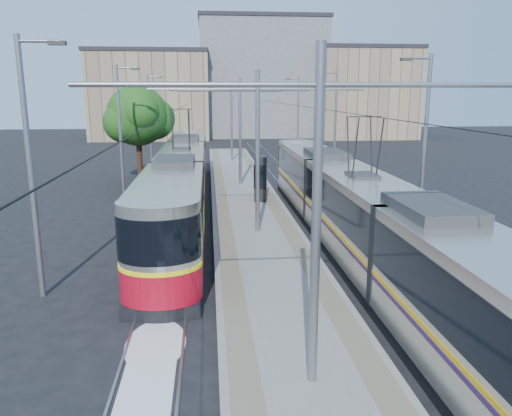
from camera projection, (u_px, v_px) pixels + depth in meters
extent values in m
plane|color=black|center=(284.00, 313.00, 14.74)|extent=(160.00, 160.00, 0.00)
cube|color=gray|center=(244.00, 194.00, 31.19)|extent=(4.00, 50.00, 0.30)
cube|color=gray|center=(220.00, 192.00, 31.02)|extent=(0.70, 50.00, 0.01)
cube|color=gray|center=(267.00, 192.00, 31.29)|extent=(0.70, 50.00, 0.01)
cube|color=gray|center=(174.00, 198.00, 30.82)|extent=(0.07, 70.00, 0.03)
cube|color=gray|center=(197.00, 197.00, 30.95)|extent=(0.07, 70.00, 0.03)
cube|color=gray|center=(289.00, 196.00, 31.49)|extent=(0.07, 70.00, 0.03)
cube|color=gray|center=(311.00, 195.00, 31.62)|extent=(0.07, 70.00, 0.03)
cube|color=silver|center=(149.00, 375.00, 11.49)|extent=(1.20, 5.00, 0.01)
cube|color=black|center=(183.00, 205.00, 27.96)|extent=(2.30, 28.42, 0.40)
cube|color=beige|center=(182.00, 176.00, 27.59)|extent=(2.40, 26.82, 2.90)
cube|color=black|center=(182.00, 167.00, 27.48)|extent=(2.43, 26.82, 1.30)
cube|color=#FFEE0D|center=(183.00, 183.00, 27.68)|extent=(2.43, 26.82, 0.12)
cube|color=red|center=(183.00, 192.00, 27.79)|extent=(2.42, 26.82, 1.10)
cube|color=#2D2D30|center=(181.00, 147.00, 27.23)|extent=(1.68, 3.00, 0.30)
cube|color=black|center=(358.00, 255.00, 19.39)|extent=(2.30, 29.23, 0.40)
cube|color=beige|center=(360.00, 214.00, 19.02)|extent=(2.40, 27.63, 2.90)
cube|color=black|center=(361.00, 201.00, 18.91)|extent=(2.43, 27.63, 1.30)
cube|color=#DF9C0B|center=(360.00, 224.00, 19.11)|extent=(2.43, 27.63, 0.12)
cube|color=#2D1448|center=(360.00, 228.00, 19.14)|extent=(2.43, 27.63, 0.10)
cube|color=#2D2D30|center=(362.00, 172.00, 18.66)|extent=(1.68, 3.00, 0.30)
cylinder|color=gray|center=(316.00, 223.00, 10.00)|extent=(0.20, 0.20, 7.00)
cylinder|color=gray|center=(320.00, 85.00, 9.39)|extent=(9.20, 0.10, 0.10)
cylinder|color=gray|center=(258.00, 153.00, 21.64)|extent=(0.20, 0.20, 7.00)
cylinder|color=gray|center=(258.00, 89.00, 21.03)|extent=(9.20, 0.10, 0.10)
cylinder|color=gray|center=(240.00, 132.00, 33.28)|extent=(0.20, 0.20, 7.00)
cylinder|color=gray|center=(240.00, 91.00, 32.67)|extent=(9.20, 0.10, 0.10)
cylinder|color=gray|center=(232.00, 122.00, 44.92)|extent=(0.20, 0.20, 7.00)
cylinder|color=gray|center=(231.00, 91.00, 44.31)|extent=(9.20, 0.10, 0.10)
cylinder|color=black|center=(183.00, 107.00, 29.64)|extent=(0.02, 70.00, 0.02)
cylinder|color=black|center=(302.00, 106.00, 30.31)|extent=(0.02, 70.00, 0.02)
cylinder|color=gray|center=(31.00, 173.00, 15.08)|extent=(0.18, 0.18, 8.00)
cube|color=#2D2D30|center=(57.00, 43.00, 14.34)|extent=(0.50, 0.22, 0.12)
cylinder|color=gray|center=(120.00, 132.00, 30.60)|extent=(0.18, 0.18, 8.00)
cube|color=#2D2D30|center=(135.00, 69.00, 29.86)|extent=(0.50, 0.22, 0.12)
cylinder|color=gray|center=(150.00, 119.00, 46.12)|extent=(0.18, 0.18, 8.00)
cube|color=#2D2D30|center=(160.00, 77.00, 45.37)|extent=(0.50, 0.22, 0.12)
cylinder|color=gray|center=(424.00, 147.00, 22.29)|extent=(0.18, 0.18, 8.00)
cube|color=#2D2D30|center=(406.00, 59.00, 21.34)|extent=(0.50, 0.22, 0.12)
cylinder|color=gray|center=(335.00, 125.00, 37.80)|extent=(0.18, 0.18, 8.00)
cube|color=#2D2D30|center=(323.00, 73.00, 36.86)|extent=(0.50, 0.22, 0.12)
cylinder|color=gray|center=(298.00, 115.00, 53.32)|extent=(0.18, 0.18, 8.00)
cube|color=#2D2D30|center=(288.00, 79.00, 52.38)|extent=(0.50, 0.22, 0.12)
cube|color=black|center=(261.00, 178.00, 28.49)|extent=(0.83, 1.20, 2.56)
cube|color=black|center=(261.00, 175.00, 28.46)|extent=(0.88, 1.26, 1.34)
cylinder|color=#382314|center=(140.00, 162.00, 36.31)|extent=(0.40, 0.40, 2.88)
sphere|color=#184F16|center=(137.00, 115.00, 35.56)|extent=(4.33, 4.33, 4.33)
sphere|color=#184F16|center=(154.00, 119.00, 36.42)|extent=(3.06, 3.06, 3.06)
cube|color=tan|center=(152.00, 97.00, 70.70)|extent=(16.00, 12.00, 11.58)
cube|color=#262328|center=(150.00, 52.00, 69.34)|extent=(16.32, 12.24, 0.50)
cube|color=gray|center=(261.00, 80.00, 75.51)|extent=(18.00, 14.00, 16.46)
cube|color=#262328|center=(261.00, 21.00, 73.59)|extent=(18.36, 14.28, 0.50)
cube|color=tan|center=(362.00, 95.00, 71.47)|extent=(14.00, 10.00, 12.14)
cube|color=#262328|center=(364.00, 49.00, 70.04)|extent=(14.28, 10.20, 0.50)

